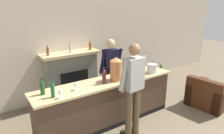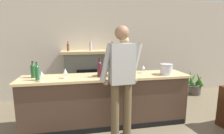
# 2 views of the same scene
# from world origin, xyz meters

# --- Properties ---
(wall_back_panel) EXTENTS (12.00, 0.07, 2.75)m
(wall_back_panel) POSITION_xyz_m (0.00, 4.29, 1.38)
(wall_back_panel) COLOR beige
(wall_back_panel) RESTS_ON ground_plane
(bar_counter) EXTENTS (3.14, 0.65, 0.98)m
(bar_counter) POSITION_xyz_m (-0.13, 2.53, 0.49)
(bar_counter) COLOR #443023
(bar_counter) RESTS_ON ground_plane
(fireplace_stone) EXTENTS (1.52, 0.52, 1.62)m
(fireplace_stone) POSITION_xyz_m (-0.31, 4.03, 0.67)
(fireplace_stone) COLOR gray
(fireplace_stone) RESTS_ON ground_plane
(armchair_black) EXTENTS (0.96, 0.99, 0.78)m
(armchair_black) POSITION_xyz_m (2.38, 1.72, 0.27)
(armchair_black) COLOR #402110
(armchair_black) RESTS_ON ground_plane
(potted_plant_corner) EXTENTS (0.42, 0.40, 0.74)m
(potted_plant_corner) POSITION_xyz_m (2.71, 3.78, 0.28)
(potted_plant_corner) COLOR #534D42
(potted_plant_corner) RESTS_ON ground_plane
(person_customer) EXTENTS (0.66, 0.32, 1.86)m
(person_customer) POSITION_xyz_m (-0.01, 1.85, 1.04)
(person_customer) COLOR brown
(person_customer) RESTS_ON ground_plane
(person_bartender) EXTENTS (0.66, 0.32, 1.71)m
(person_bartender) POSITION_xyz_m (0.39, 3.18, 0.95)
(person_bartender) COLOR #463929
(person_bartender) RESTS_ON ground_plane
(copper_dispenser) EXTENTS (0.25, 0.29, 0.49)m
(copper_dispenser) POSITION_xyz_m (0.05, 2.48, 1.22)
(copper_dispenser) COLOR #D0814A
(copper_dispenser) RESTS_ON bar_counter
(ice_bucket_steel) EXTENTS (0.24, 0.24, 0.21)m
(ice_bucket_steel) POSITION_xyz_m (1.01, 2.40, 1.08)
(ice_bucket_steel) COLOR silver
(ice_bucket_steel) RESTS_ON bar_counter
(wine_bottle_rose_blush) EXTENTS (0.08, 0.08, 0.30)m
(wine_bottle_rose_blush) POSITION_xyz_m (-1.43, 2.62, 1.11)
(wine_bottle_rose_blush) COLOR #204B20
(wine_bottle_rose_blush) RESTS_ON bar_counter
(wine_bottle_port_short) EXTENTS (0.08, 0.08, 0.34)m
(wine_bottle_port_short) POSITION_xyz_m (-0.27, 2.44, 1.13)
(wine_bottle_port_short) COLOR #4E2029
(wine_bottle_port_short) RESTS_ON bar_counter
(wine_bottle_riesling_slim) EXTENTS (0.07, 0.07, 0.31)m
(wine_bottle_riesling_slim) POSITION_xyz_m (-1.32, 2.41, 1.11)
(wine_bottle_riesling_slim) COLOR #1C572F
(wine_bottle_riesling_slim) RESTS_ON bar_counter
(wine_glass_front_left) EXTENTS (0.07, 0.07, 0.17)m
(wine_glass_front_left) POSITION_xyz_m (-1.23, 2.30, 1.10)
(wine_glass_front_left) COLOR silver
(wine_glass_front_left) RESTS_ON bar_counter
(wine_glass_front_right) EXTENTS (0.08, 0.08, 0.16)m
(wine_glass_front_right) POSITION_xyz_m (0.63, 2.61, 1.09)
(wine_glass_front_right) COLOR silver
(wine_glass_front_right) RESTS_ON bar_counter
(wine_glass_mid_counter) EXTENTS (0.08, 0.08, 0.17)m
(wine_glass_mid_counter) POSITION_xyz_m (-0.87, 2.46, 1.10)
(wine_glass_mid_counter) COLOR silver
(wine_glass_mid_counter) RESTS_ON bar_counter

